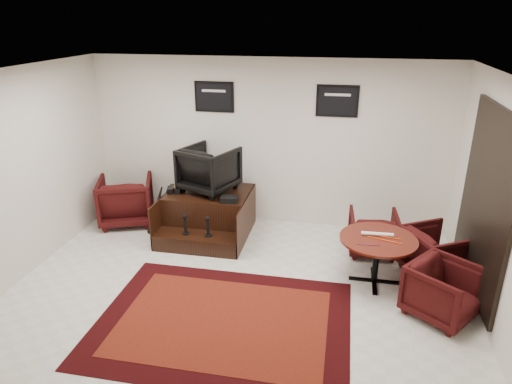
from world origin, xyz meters
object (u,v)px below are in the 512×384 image
shine_podium (208,215)px  table_chair_corner (444,289)px  armchair_side (126,198)px  table_chair_back (373,231)px  shine_chair (209,167)px  meeting_table (378,244)px  table_chair_window (435,250)px

shine_podium → table_chair_corner: bearing=-25.6°
shine_podium → armchair_side: bearing=175.3°
table_chair_back → shine_podium: bearing=-6.7°
shine_podium → shine_chair: (0.00, 0.14, 0.79)m
shine_podium → armchair_side: 1.53m
shine_podium → meeting_table: bearing=-20.9°
meeting_table → shine_podium: bearing=159.1°
armchair_side → table_chair_back: (4.16, -0.29, -0.09)m
shine_chair → table_chair_window: (3.46, -0.79, -0.73)m
shine_podium → table_chair_corner: table_chair_corner is taller
armchair_side → table_chair_corner: armchair_side is taller
armchair_side → shine_chair: bearing=159.8°
table_chair_corner → table_chair_back: bearing=64.9°
shine_chair → armchair_side: bearing=21.9°
shine_podium → table_chair_back: 2.65m
table_chair_window → table_chair_corner: table_chair_window is taller
table_chair_back → table_chair_corner: 1.65m
armchair_side → table_chair_window: bearing=150.4°
meeting_table → table_chair_corner: bearing=-39.4°
armchair_side → table_chair_window: armchair_side is taller
table_chair_back → table_chair_window: 0.95m
shine_podium → table_chair_corner: size_ratio=1.87×
armchair_side → table_chair_back: size_ratio=1.25×
armchair_side → table_chair_corner: bearing=139.5°
shine_chair → table_chair_corner: shine_chair is taller
table_chair_back → table_chair_window: (0.82, -0.48, 0.02)m
table_chair_corner → meeting_table: bearing=88.1°
shine_chair → meeting_table: (2.65, -1.16, -0.53)m
meeting_table → table_chair_window: (0.81, 0.37, -0.20)m
table_chair_back → armchair_side: bearing=-7.2°
armchair_side → shine_podium: bearing=154.5°
table_chair_back → table_chair_window: bearing=146.5°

